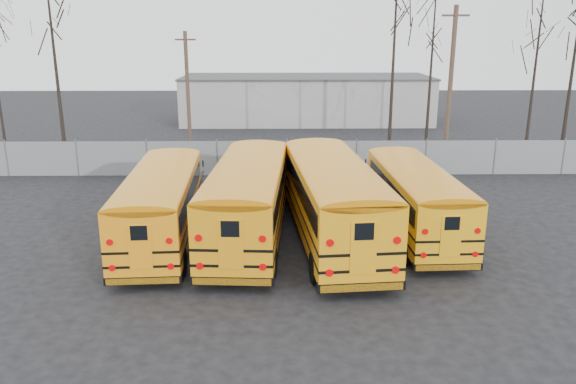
{
  "coord_description": "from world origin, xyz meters",
  "views": [
    {
      "loc": [
        -0.38,
        -19.48,
        8.02
      ],
      "look_at": [
        -0.06,
        2.85,
        1.6
      ],
      "focal_mm": 35.0,
      "sensor_mm": 36.0,
      "label": 1
    }
  ],
  "objects_px": {
    "bus_a": "(162,199)",
    "utility_pole_left": "(188,93)",
    "utility_pole_right": "(451,81)",
    "bus_b": "(249,193)",
    "bus_c": "(332,194)",
    "bus_d": "(415,194)"
  },
  "relations": [
    {
      "from": "bus_c",
      "to": "utility_pole_left",
      "type": "distance_m",
      "value": 18.42
    },
    {
      "from": "bus_a",
      "to": "bus_c",
      "type": "relative_size",
      "value": 0.88
    },
    {
      "from": "bus_b",
      "to": "bus_c",
      "type": "distance_m",
      "value": 3.29
    },
    {
      "from": "bus_b",
      "to": "utility_pole_left",
      "type": "relative_size",
      "value": 1.45
    },
    {
      "from": "utility_pole_right",
      "to": "bus_b",
      "type": "bearing_deg",
      "value": -124.13
    },
    {
      "from": "bus_b",
      "to": "bus_c",
      "type": "relative_size",
      "value": 0.96
    },
    {
      "from": "bus_b",
      "to": "utility_pole_right",
      "type": "height_order",
      "value": "utility_pole_right"
    },
    {
      "from": "bus_c",
      "to": "bus_d",
      "type": "height_order",
      "value": "bus_c"
    },
    {
      "from": "utility_pole_left",
      "to": "bus_a",
      "type": "bearing_deg",
      "value": -69.82
    },
    {
      "from": "bus_c",
      "to": "bus_d",
      "type": "bearing_deg",
      "value": 9.53
    },
    {
      "from": "bus_b",
      "to": "utility_pole_right",
      "type": "bearing_deg",
      "value": 54.51
    },
    {
      "from": "bus_a",
      "to": "utility_pole_right",
      "type": "xyz_separation_m",
      "value": [
        15.61,
        15.5,
        3.2
      ]
    },
    {
      "from": "utility_pole_left",
      "to": "bus_c",
      "type": "bearing_deg",
      "value": -48.62
    },
    {
      "from": "bus_d",
      "to": "utility_pole_right",
      "type": "bearing_deg",
      "value": 67.32
    },
    {
      "from": "bus_a",
      "to": "utility_pole_right",
      "type": "bearing_deg",
      "value": 41.54
    },
    {
      "from": "utility_pole_right",
      "to": "bus_d",
      "type": "bearing_deg",
      "value": -106.04
    },
    {
      "from": "bus_a",
      "to": "bus_c",
      "type": "height_order",
      "value": "bus_c"
    },
    {
      "from": "bus_a",
      "to": "utility_pole_right",
      "type": "relative_size",
      "value": 1.11
    },
    {
      "from": "bus_b",
      "to": "utility_pole_left",
      "type": "bearing_deg",
      "value": 109.89
    },
    {
      "from": "bus_a",
      "to": "utility_pole_left",
      "type": "bearing_deg",
      "value": 91.75
    },
    {
      "from": "bus_b",
      "to": "utility_pole_right",
      "type": "distance_m",
      "value": 19.79
    },
    {
      "from": "bus_a",
      "to": "bus_b",
      "type": "height_order",
      "value": "bus_b"
    }
  ]
}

